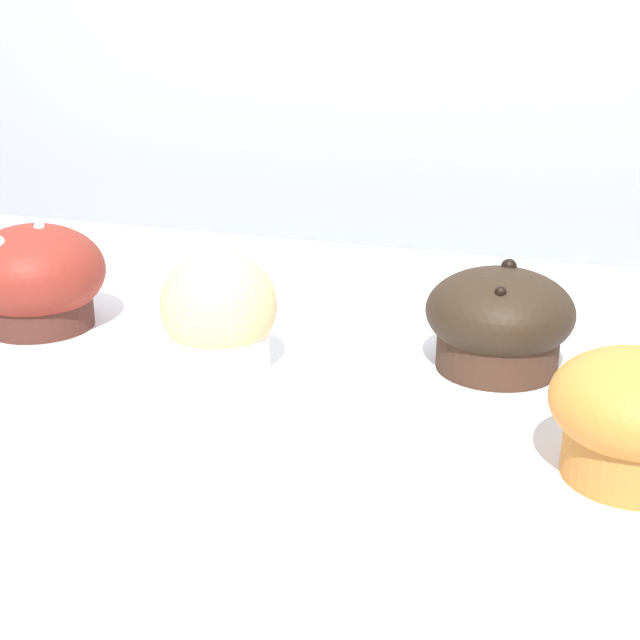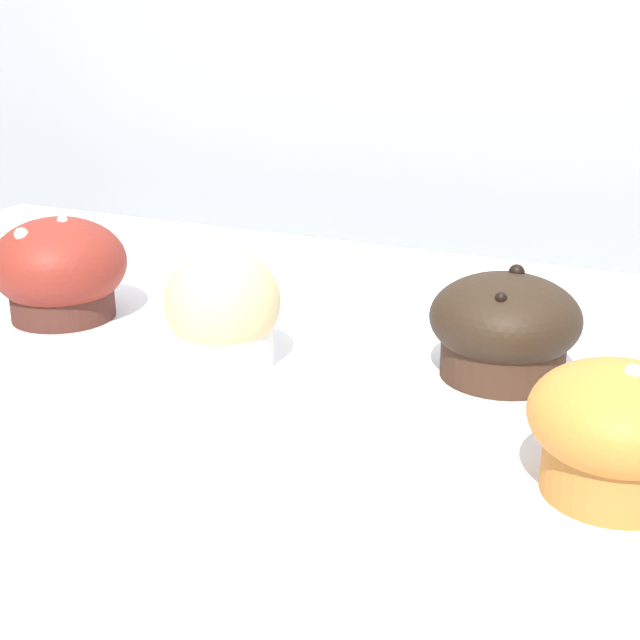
% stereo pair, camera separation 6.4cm
% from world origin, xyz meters
% --- Properties ---
extents(wall_back, '(3.20, 0.10, 1.80)m').
position_xyz_m(wall_back, '(0.00, 0.60, 0.90)').
color(wall_back, '#B2B7BC').
rests_on(wall_back, ground).
extents(muffin_front_center, '(0.11, 0.11, 0.09)m').
position_xyz_m(muffin_front_center, '(-0.14, -0.02, 0.99)').
color(muffin_front_center, '#4A261D').
rests_on(muffin_front_center, display_counter).
extents(muffin_back_left, '(0.10, 0.10, 0.08)m').
position_xyz_m(muffin_back_left, '(0.33, -0.13, 0.99)').
color(muffin_back_left, '#CA7C35').
rests_on(muffin_back_left, display_counter).
extents(muffin_back_right, '(0.09, 0.09, 0.09)m').
position_xyz_m(muffin_back_right, '(0.04, -0.06, 0.99)').
color(muffin_back_right, white).
rests_on(muffin_back_right, display_counter).
extents(muffin_front_left, '(0.11, 0.11, 0.08)m').
position_xyz_m(muffin_front_left, '(0.24, 0.01, 0.99)').
color(muffin_front_left, '#3F281B').
rests_on(muffin_front_left, display_counter).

